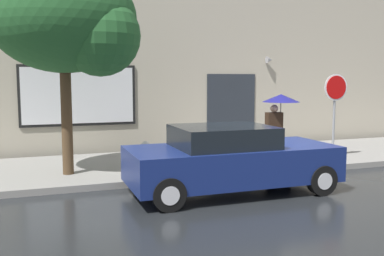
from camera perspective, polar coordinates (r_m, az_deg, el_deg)
The scene contains 8 objects.
ground_plane at distance 9.87m, azimuth 8.91°, elevation -7.84°, with size 60.00×60.00×0.00m, color black.
sidewalk at distance 12.50m, azimuth 2.31°, elevation -4.38°, with size 20.00×4.00×0.15m, color gray.
building_facade at distance 14.66m, azimuth -1.46°, elevation 10.58°, with size 20.00×0.67×7.00m.
parked_car at distance 9.29m, azimuth 5.08°, elevation -4.14°, with size 4.44×1.94×1.44m.
fire_hydrant at distance 11.04m, azimuth -6.12°, elevation -3.63°, with size 0.30×0.44×0.72m.
pedestrian_with_umbrella at distance 12.35m, azimuth 11.37°, elevation 2.74°, with size 1.05×1.05×1.86m.
street_tree at distance 10.67m, azimuth -15.66°, elevation 13.30°, with size 3.41×2.89×4.97m.
stop_sign at distance 12.99m, azimuth 18.34°, elevation 3.64°, with size 0.76×0.10×2.42m.
Camera 1 is at (-4.61, -8.38, 2.42)m, focal length 40.51 mm.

